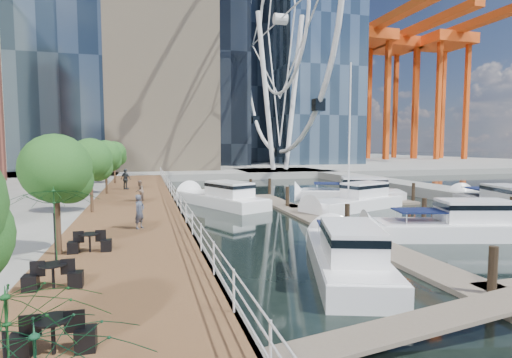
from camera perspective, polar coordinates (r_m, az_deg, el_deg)
name	(u,v)px	position (r m, az deg, el deg)	size (l,w,h in m)	color
ground	(380,287)	(15.75, 17.24, -14.51)	(520.00, 520.00, 0.00)	black
boardwalk	(133,216)	(27.85, -17.15, -5.01)	(6.00, 60.00, 1.00)	brown
seawall	(179,213)	(27.92, -10.96, -4.86)	(0.25, 60.00, 1.00)	#595954
land_far	(175,162)	(114.83, -11.51, 2.42)	(200.00, 114.00, 1.00)	gray
breakwater	(444,193)	(43.21, 25.23, -1.82)	(4.00, 60.00, 1.00)	gray
pier	(280,173)	(68.31, 3.39, 0.92)	(14.00, 12.00, 1.00)	gray
railing	(177,199)	(27.76, -11.20, -2.78)	(0.10, 60.00, 1.05)	white
floating_docks	(400,216)	(28.01, 19.93, -5.05)	(16.00, 34.00, 2.60)	#6D6051
ferris_wheel	(280,20)	(71.24, 3.50, 21.77)	(5.80, 45.60, 47.80)	white
port_cranes	(399,97)	(132.88, 19.71, 10.97)	(40.00, 52.00, 38.00)	#D84C14
street_trees	(90,159)	(26.66, -22.58, 2.59)	(2.60, 42.60, 4.60)	#3F2B1C
cafe_tables	(53,301)	(11.33, -26.98, -15.24)	(2.50, 13.70, 0.74)	black
yacht_foreground	(454,238)	(25.03, 26.48, -7.57)	(2.63, 9.81, 2.15)	white
pedestrian_near	(139,212)	(20.79, -16.31, -4.50)	(0.63, 0.41, 1.72)	#444A5A
pedestrian_mid	(140,191)	(30.93, -16.29, -1.63)	(0.76, 0.59, 1.56)	#7E6657
pedestrian_far	(126,179)	(39.68, -18.11, -0.01)	(1.14, 0.47, 1.94)	#343B41
moored_yachts	(369,215)	(30.83, 15.81, -4.98)	(26.55, 36.28, 11.50)	white
cafe_seating	(44,276)	(10.31, -28.00, -12.10)	(5.20, 13.90, 2.74)	#0F3921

